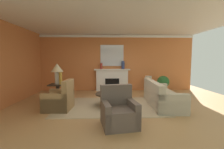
{
  "coord_description": "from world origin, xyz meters",
  "views": [
    {
      "loc": [
        -0.39,
        -5.04,
        1.57
      ],
      "look_at": [
        -0.19,
        0.99,
        1.0
      ],
      "focal_mm": 24.47,
      "sensor_mm": 36.0,
      "label": 1
    }
  ],
  "objects": [
    {
      "name": "potted_plant",
      "position": [
        2.26,
        2.0,
        0.49
      ],
      "size": [
        0.56,
        0.56,
        0.83
      ],
      "color": "#333333",
      "rests_on": "ground_plane"
    },
    {
      "name": "wall_window",
      "position": [
        -3.8,
        0.3,
        1.43
      ],
      "size": [
        0.12,
        6.27,
        2.86
      ],
      "primitive_type": "cube",
      "color": "#CC723D",
      "rests_on": "ground_plane"
    },
    {
      "name": "area_rug",
      "position": [
        -0.28,
        0.06,
        0.01
      ],
      "size": [
        3.53,
        2.25,
        0.01
      ],
      "primitive_type": "cube",
      "color": "tan",
      "rests_on": "ground_plane"
    },
    {
      "name": "ground_plane",
      "position": [
        0.0,
        0.0,
        0.0
      ],
      "size": [
        9.72,
        9.72,
        0.0
      ],
      "primitive_type": "plane",
      "color": "tan"
    },
    {
      "name": "vase_mantel_left",
      "position": [
        -0.68,
        2.63,
        1.27
      ],
      "size": [
        0.13,
        0.13,
        0.3
      ],
      "primitive_type": "cylinder",
      "color": "#9E3328",
      "rests_on": "fireplace"
    },
    {
      "name": "ceiling_panel",
      "position": [
        0.0,
        0.3,
        2.89
      ],
      "size": [
        8.08,
        6.27,
        0.06
      ],
      "primitive_type": "cube",
      "color": "white"
    },
    {
      "name": "sofa",
      "position": [
        1.5,
        0.09,
        0.3
      ],
      "size": [
        1.0,
        2.14,
        0.85
      ],
      "color": "#BCB299",
      "rests_on": "ground_plane"
    },
    {
      "name": "vase_mantel_right",
      "position": [
        0.42,
        2.63,
        1.32
      ],
      "size": [
        0.16,
        0.16,
        0.4
      ],
      "primitive_type": "cylinder",
      "color": "navy",
      "rests_on": "fireplace"
    },
    {
      "name": "wall_fireplace",
      "position": [
        0.0,
        2.89,
        1.43
      ],
      "size": [
        8.08,
        0.12,
        2.86
      ],
      "primitive_type": "cube",
      "color": "#CC723D",
      "rests_on": "ground_plane"
    },
    {
      "name": "table_lamp",
      "position": [
        -2.2,
        0.55,
        1.22
      ],
      "size": [
        0.44,
        0.44,
        0.75
      ],
      "color": "beige",
      "rests_on": "side_table"
    },
    {
      "name": "side_table",
      "position": [
        -2.2,
        0.55,
        0.4
      ],
      "size": [
        0.56,
        0.56,
        0.7
      ],
      "color": "#2D2319",
      "rests_on": "ground_plane"
    },
    {
      "name": "armchair_facing_fireplace",
      "position": [
        -0.11,
        -1.48,
        0.31
      ],
      "size": [
        0.93,
        0.93,
        0.95
      ],
      "color": "brown",
      "rests_on": "ground_plane"
    },
    {
      "name": "book_art_folio",
      "position": [
        -0.15,
        0.15,
        0.53
      ],
      "size": [
        0.28,
        0.24,
        0.05
      ],
      "primitive_type": "cube",
      "rotation": [
        0.0,
        0.0,
        -0.36
      ],
      "color": "maroon",
      "rests_on": "coffee_table"
    },
    {
      "name": "fireplace",
      "position": [
        -0.13,
        2.68,
        0.53
      ],
      "size": [
        1.8,
        0.35,
        1.12
      ],
      "color": "white",
      "rests_on": "ground_plane"
    },
    {
      "name": "mantel_mirror",
      "position": [
        -0.13,
        2.8,
        1.8
      ],
      "size": [
        1.18,
        0.04,
        1.06
      ],
      "primitive_type": "cube",
      "color": "silver"
    },
    {
      "name": "book_small_novel",
      "position": [
        -0.35,
        0.08,
        0.58
      ],
      "size": [
        0.23,
        0.19,
        0.04
      ],
      "primitive_type": "cube",
      "rotation": [
        0.0,
        0.0,
        -0.01
      ],
      "color": "tan",
      "rests_on": "coffee_table"
    },
    {
      "name": "vase_tall_corner",
      "position": [
        1.66,
        2.38,
        0.4
      ],
      "size": [
        0.32,
        0.32,
        0.79
      ],
      "primitive_type": "cylinder",
      "color": "beige",
      "rests_on": "ground_plane"
    },
    {
      "name": "vase_on_side_table",
      "position": [
        -2.05,
        0.43,
        0.92
      ],
      "size": [
        0.11,
        0.11,
        0.44
      ],
      "primitive_type": "cylinder",
      "color": "#B7892D",
      "rests_on": "side_table"
    },
    {
      "name": "coffee_table",
      "position": [
        -0.28,
        0.06,
        0.34
      ],
      "size": [
        1.0,
        1.0,
        0.45
      ],
      "color": "#2D2319",
      "rests_on": "ground_plane"
    },
    {
      "name": "crown_moulding",
      "position": [
        0.0,
        2.81,
        2.78
      ],
      "size": [
        8.08,
        0.08,
        0.12
      ],
      "primitive_type": "cube",
      "color": "white"
    },
    {
      "name": "book_red_cover",
      "position": [
        -0.44,
        0.2,
        0.48
      ],
      "size": [
        0.22,
        0.21,
        0.06
      ],
      "primitive_type": "cube",
      "rotation": [
        0.0,
        0.0,
        0.24
      ],
      "color": "maroon",
      "rests_on": "coffee_table"
    },
    {
      "name": "armchair_near_window",
      "position": [
        -1.89,
        -0.26,
        0.31
      ],
      "size": [
        0.84,
        0.84,
        0.95
      ],
      "color": "#9E7A4C",
      "rests_on": "ground_plane"
    }
  ]
}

